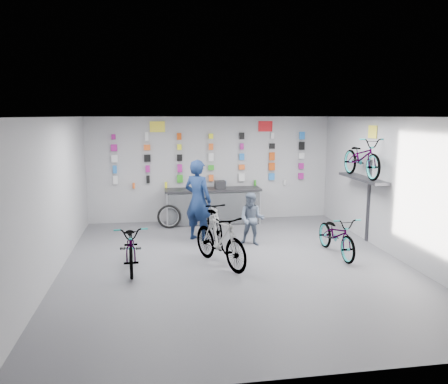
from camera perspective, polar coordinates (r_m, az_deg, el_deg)
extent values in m
plane|color=#525257|center=(9.12, 1.52, -9.43)|extent=(8.00, 8.00, 0.00)
plane|color=white|center=(8.60, 1.61, 9.78)|extent=(8.00, 8.00, 0.00)
plane|color=#ABABAD|center=(12.65, -1.74, 3.01)|extent=(7.00, 0.00, 7.00)
plane|color=#ABABAD|center=(4.97, 10.06, -8.08)|extent=(7.00, 0.00, 7.00)
plane|color=#ABABAD|center=(8.81, -21.44, -0.72)|extent=(0.00, 8.00, 8.00)
plane|color=#ABABAD|center=(9.98, 21.74, 0.44)|extent=(0.00, 8.00, 8.00)
cube|color=black|center=(12.38, -1.45, -2.07)|extent=(2.60, 0.60, 0.90)
cube|color=silver|center=(12.08, -1.27, -2.22)|extent=(2.60, 0.02, 0.90)
cube|color=silver|center=(11.98, -7.44, -2.40)|extent=(0.04, 0.04, 0.96)
cube|color=silver|center=(12.32, 4.74, -2.01)|extent=(0.04, 0.04, 0.96)
cube|color=black|center=(12.28, -1.46, 0.31)|extent=(2.70, 0.66, 0.06)
cube|color=silver|center=(12.56, -14.00, 1.52)|extent=(0.12, 0.06, 0.23)
cube|color=black|center=(12.52, -9.90, 1.64)|extent=(0.10, 0.06, 0.22)
cube|color=green|center=(12.53, -5.78, 1.75)|extent=(0.16, 0.06, 0.22)
cube|color=orange|center=(12.61, -1.69, 1.85)|extent=(0.13, 0.06, 0.19)
cube|color=silver|center=(12.76, 2.32, 1.93)|extent=(0.17, 0.06, 0.23)
cube|color=blue|center=(12.96, 6.23, 2.01)|extent=(0.17, 0.06, 0.20)
cube|color=#A01B7E|center=(13.22, 10.00, 2.08)|extent=(0.16, 0.06, 0.18)
cube|color=blue|center=(12.53, -14.06, 2.88)|extent=(0.11, 0.06, 0.22)
cube|color=#A01B7E|center=(12.48, -9.94, 3.00)|extent=(0.12, 0.06, 0.19)
cube|color=#A01B7E|center=(12.49, -5.80, 3.11)|extent=(0.13, 0.06, 0.23)
cube|color=green|center=(12.57, -1.70, 3.20)|extent=(0.16, 0.06, 0.14)
cube|color=orange|center=(12.72, 2.33, 3.27)|extent=(0.17, 0.06, 0.14)
cube|color=#C5450E|center=(12.92, 6.26, 3.33)|extent=(0.18, 0.06, 0.23)
cube|color=#A01B7E|center=(13.19, 10.04, 3.37)|extent=(0.15, 0.06, 0.17)
cube|color=silver|center=(12.49, -14.12, 4.25)|extent=(0.16, 0.06, 0.21)
cube|color=black|center=(12.45, -9.98, 4.38)|extent=(0.18, 0.06, 0.20)
cube|color=black|center=(12.46, -5.83, 4.48)|extent=(0.15, 0.06, 0.19)
cube|color=silver|center=(12.54, -1.71, 4.56)|extent=(0.14, 0.06, 0.22)
cube|color=blue|center=(12.69, 2.34, 4.62)|extent=(0.14, 0.06, 0.19)
cube|color=#C5450E|center=(12.89, 6.28, 4.65)|extent=(0.16, 0.06, 0.23)
cube|color=silver|center=(13.16, 10.08, 4.66)|extent=(0.17, 0.06, 0.17)
cube|color=#A01B7E|center=(12.47, -14.18, 5.62)|extent=(0.17, 0.06, 0.19)
cube|color=orange|center=(12.42, -10.02, 5.75)|extent=(0.18, 0.06, 0.16)
cube|color=#FEFF23|center=(12.44, -5.85, 5.86)|extent=(0.12, 0.06, 0.15)
cube|color=orange|center=(12.52, -1.71, 5.93)|extent=(0.12, 0.06, 0.18)
cube|color=#A01B7E|center=(12.66, 2.35, 5.97)|extent=(0.10, 0.06, 0.18)
cube|color=black|center=(12.87, 6.31, 5.98)|extent=(0.16, 0.06, 0.16)
cube|color=black|center=(13.13, 10.12, 5.97)|extent=(0.16, 0.06, 0.23)
cube|color=#A01B7E|center=(12.45, -14.24, 6.99)|extent=(0.11, 0.06, 0.14)
cube|color=silver|center=(12.40, -10.06, 7.13)|extent=(0.09, 0.06, 0.24)
cube|color=#C5450E|center=(12.42, -5.88, 7.24)|extent=(0.13, 0.06, 0.19)
cube|color=#FEFF23|center=(12.50, -1.72, 7.30)|extent=(0.12, 0.06, 0.14)
cube|color=black|center=(12.64, 2.36, 7.33)|extent=(0.13, 0.06, 0.19)
cube|color=silver|center=(12.85, 6.33, 7.32)|extent=(0.09, 0.06, 0.17)
cube|color=blue|center=(13.12, 10.16, 7.28)|extent=(0.15, 0.06, 0.22)
cylinder|color=orange|center=(12.54, -11.70, 0.81)|extent=(0.07, 0.07, 0.16)
cylinder|color=#FEFF23|center=(12.52, -7.59, 0.92)|extent=(0.07, 0.07, 0.16)
cylinder|color=blue|center=(12.67, 0.12, 1.11)|extent=(0.07, 0.07, 0.16)
cylinder|color=green|center=(12.84, 4.09, 1.21)|extent=(0.07, 0.07, 0.16)
cylinder|color=silver|center=(13.07, 7.93, 1.29)|extent=(0.07, 0.07, 0.16)
cube|color=#333338|center=(10.92, 17.67, 1.71)|extent=(0.38, 1.90, 0.06)
cube|color=#333338|center=(11.08, 18.35, -1.09)|extent=(0.04, 0.10, 2.00)
cube|color=#FFEC3A|center=(12.44, -8.70, 8.43)|extent=(0.42, 0.02, 0.30)
cube|color=red|center=(12.84, 5.43, 8.54)|extent=(0.42, 0.02, 0.30)
cube|color=#FFEC3A|center=(10.90, 18.83, 7.45)|extent=(0.02, 0.40, 0.30)
imported|color=gray|center=(8.96, -12.00, -6.82)|extent=(0.74, 1.84, 0.95)
imported|color=gray|center=(8.90, -0.54, -6.18)|extent=(1.24, 1.89, 1.11)
imported|color=gray|center=(9.90, 14.50, -5.43)|extent=(0.67, 1.75, 0.91)
imported|color=gray|center=(10.67, -1.67, -3.69)|extent=(0.75, 1.75, 1.02)
imported|color=gray|center=(10.84, 17.57, 4.34)|extent=(0.63, 1.80, 0.95)
imported|color=#112248|center=(10.63, -3.43, -1.08)|extent=(0.86, 0.83, 1.99)
imported|color=slate|center=(10.29, 3.65, -3.55)|extent=(0.74, 0.67, 1.25)
torus|color=black|center=(11.94, -7.17, -3.22)|extent=(0.65, 0.14, 0.65)
torus|color=silver|center=(11.94, -7.17, -3.22)|extent=(0.53, 0.08, 0.53)
cube|color=black|center=(12.29, -0.52, 0.98)|extent=(0.29, 0.31, 0.22)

